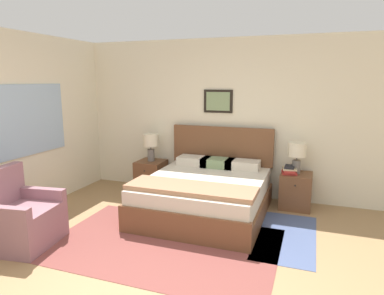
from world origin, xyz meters
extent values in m
plane|color=#99754C|center=(0.00, 0.00, 0.00)|extent=(16.00, 16.00, 0.00)
cube|color=beige|center=(0.00, 3.03, 1.30)|extent=(7.58, 0.06, 2.60)
cube|color=black|center=(-0.21, 2.99, 1.58)|extent=(0.49, 0.02, 0.38)
cube|color=gray|center=(-0.21, 2.98, 1.58)|extent=(0.40, 0.00, 0.30)
cube|color=beige|center=(-2.62, 1.50, 1.30)|extent=(0.06, 5.40, 2.60)
cube|color=#9EBCDB|center=(-2.58, 1.18, 1.36)|extent=(0.02, 1.66, 1.02)
cube|color=brown|center=(-0.30, 0.92, 0.00)|extent=(2.68, 1.77, 0.01)
cube|color=#47567F|center=(1.07, 1.64, 0.00)|extent=(0.71, 1.49, 0.01)
cube|color=brown|center=(-0.12, 1.99, 0.14)|extent=(1.70, 1.92, 0.28)
cube|color=brown|center=(-0.12, 1.06, 0.32)|extent=(1.70, 0.06, 0.08)
cube|color=beige|center=(-0.12, 1.99, 0.41)|extent=(1.63, 1.84, 0.26)
cube|color=brown|center=(-0.12, 2.91, 0.86)|extent=(1.70, 0.06, 0.63)
cube|color=#9E7051|center=(-0.12, 1.40, 0.57)|extent=(1.67, 0.54, 0.06)
cube|color=beige|center=(-0.52, 2.68, 0.61)|extent=(0.52, 0.32, 0.14)
cube|color=beige|center=(0.29, 2.68, 0.61)|extent=(0.52, 0.32, 0.14)
cube|color=gray|center=(-0.12, 2.68, 0.61)|extent=(0.52, 0.32, 0.14)
cube|color=#8E606B|center=(-1.85, 0.37, 0.23)|extent=(0.80, 0.85, 0.46)
cube|color=#8E606B|center=(-1.89, 0.70, 0.53)|extent=(0.71, 0.20, 0.14)
cube|color=#8E606B|center=(-1.80, 0.04, 0.53)|extent=(0.71, 0.20, 0.14)
cube|color=brown|center=(-1.34, 2.72, 0.27)|extent=(0.46, 0.47, 0.54)
sphere|color=#332D28|center=(-1.34, 2.47, 0.42)|extent=(0.02, 0.02, 0.02)
cube|color=brown|center=(1.11, 2.72, 0.27)|extent=(0.46, 0.47, 0.54)
sphere|color=#332D28|center=(1.11, 2.47, 0.42)|extent=(0.02, 0.02, 0.02)
cylinder|color=slate|center=(-1.34, 2.73, 0.64)|extent=(0.12, 0.12, 0.21)
cylinder|color=slate|center=(-1.34, 2.73, 0.77)|extent=(0.02, 0.02, 0.06)
cylinder|color=beige|center=(-1.34, 2.73, 0.91)|extent=(0.27, 0.27, 0.21)
cylinder|color=slate|center=(1.10, 2.73, 0.64)|extent=(0.12, 0.12, 0.21)
cylinder|color=slate|center=(1.10, 2.73, 0.77)|extent=(0.02, 0.02, 0.06)
cylinder|color=beige|center=(1.10, 2.73, 0.91)|extent=(0.27, 0.27, 0.21)
cube|color=#B7332D|center=(1.01, 2.67, 0.55)|extent=(0.25, 0.24, 0.04)
cube|color=#B7332D|center=(1.01, 2.67, 0.59)|extent=(0.18, 0.27, 0.03)
cube|color=beige|center=(1.01, 2.67, 0.62)|extent=(0.23, 0.26, 0.03)
cube|color=#232328|center=(1.01, 2.67, 0.65)|extent=(0.14, 0.23, 0.03)
camera|label=1|loc=(1.31, -2.52, 1.92)|focal=32.00mm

